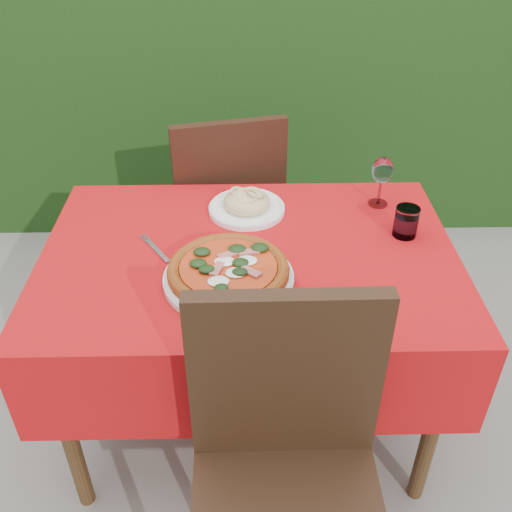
{
  "coord_description": "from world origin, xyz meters",
  "views": [
    {
      "loc": [
        -0.01,
        -1.41,
        1.74
      ],
      "look_at": [
        0.02,
        -0.05,
        0.77
      ],
      "focal_mm": 40.0,
      "sensor_mm": 36.0,
      "label": 1
    }
  ],
  "objects_px": {
    "pasta_plate": "(247,205)",
    "wine_glass": "(382,172)",
    "chair_far": "(226,206)",
    "fork": "(157,251)",
    "water_glass": "(406,223)",
    "pizza_plate": "(228,272)",
    "chair_near": "(287,466)"
  },
  "relations": [
    {
      "from": "chair_near",
      "to": "wine_glass",
      "type": "distance_m",
      "value": 1.01
    },
    {
      "from": "pizza_plate",
      "to": "fork",
      "type": "relative_size",
      "value": 1.93
    },
    {
      "from": "wine_glass",
      "to": "water_glass",
      "type": "bearing_deg",
      "value": -76.6
    },
    {
      "from": "water_glass",
      "to": "fork",
      "type": "distance_m",
      "value": 0.77
    },
    {
      "from": "pizza_plate",
      "to": "wine_glass",
      "type": "relative_size",
      "value": 2.08
    },
    {
      "from": "chair_far",
      "to": "pasta_plate",
      "type": "height_order",
      "value": "chair_far"
    },
    {
      "from": "chair_near",
      "to": "wine_glass",
      "type": "bearing_deg",
      "value": 67.25
    },
    {
      "from": "pizza_plate",
      "to": "water_glass",
      "type": "distance_m",
      "value": 0.59
    },
    {
      "from": "chair_far",
      "to": "wine_glass",
      "type": "distance_m",
      "value": 0.71
    },
    {
      "from": "chair_far",
      "to": "pizza_plate",
      "type": "distance_m",
      "value": 0.8
    },
    {
      "from": "chair_far",
      "to": "fork",
      "type": "height_order",
      "value": "chair_far"
    },
    {
      "from": "chair_far",
      "to": "water_glass",
      "type": "xyz_separation_m",
      "value": [
        0.58,
        -0.53,
        0.25
      ]
    },
    {
      "from": "pasta_plate",
      "to": "water_glass",
      "type": "relative_size",
      "value": 2.61
    },
    {
      "from": "pizza_plate",
      "to": "wine_glass",
      "type": "bearing_deg",
      "value": 39.63
    },
    {
      "from": "pizza_plate",
      "to": "wine_glass",
      "type": "xyz_separation_m",
      "value": [
        0.5,
        0.42,
        0.09
      ]
    },
    {
      "from": "chair_near",
      "to": "pizza_plate",
      "type": "xyz_separation_m",
      "value": [
        -0.14,
        0.48,
        0.21
      ]
    },
    {
      "from": "chair_near",
      "to": "fork",
      "type": "bearing_deg",
      "value": 119.26
    },
    {
      "from": "chair_near",
      "to": "wine_glass",
      "type": "xyz_separation_m",
      "value": [
        0.37,
        0.89,
        0.3
      ]
    },
    {
      "from": "pasta_plate",
      "to": "wine_glass",
      "type": "height_order",
      "value": "wine_glass"
    },
    {
      "from": "chair_far",
      "to": "water_glass",
      "type": "bearing_deg",
      "value": 124.49
    },
    {
      "from": "chair_near",
      "to": "pasta_plate",
      "type": "distance_m",
      "value": 0.88
    },
    {
      "from": "chair_far",
      "to": "fork",
      "type": "relative_size",
      "value": 5.01
    },
    {
      "from": "fork",
      "to": "wine_glass",
      "type": "bearing_deg",
      "value": -13.08
    },
    {
      "from": "chair_far",
      "to": "fork",
      "type": "bearing_deg",
      "value": 60.02
    },
    {
      "from": "chair_near",
      "to": "water_glass",
      "type": "bearing_deg",
      "value": 59.14
    },
    {
      "from": "pasta_plate",
      "to": "wine_glass",
      "type": "relative_size",
      "value": 1.45
    },
    {
      "from": "pizza_plate",
      "to": "pasta_plate",
      "type": "xyz_separation_m",
      "value": [
        0.05,
        0.38,
        -0.01
      ]
    },
    {
      "from": "chair_near",
      "to": "chair_far",
      "type": "xyz_separation_m",
      "value": [
        -0.17,
        1.24,
        -0.03
      ]
    },
    {
      "from": "chair_near",
      "to": "pasta_plate",
      "type": "xyz_separation_m",
      "value": [
        -0.09,
        0.86,
        0.2
      ]
    },
    {
      "from": "chair_far",
      "to": "pasta_plate",
      "type": "distance_m",
      "value": 0.45
    },
    {
      "from": "chair_near",
      "to": "pasta_plate",
      "type": "bearing_deg",
      "value": 95.16
    },
    {
      "from": "pasta_plate",
      "to": "fork",
      "type": "height_order",
      "value": "pasta_plate"
    }
  ]
}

